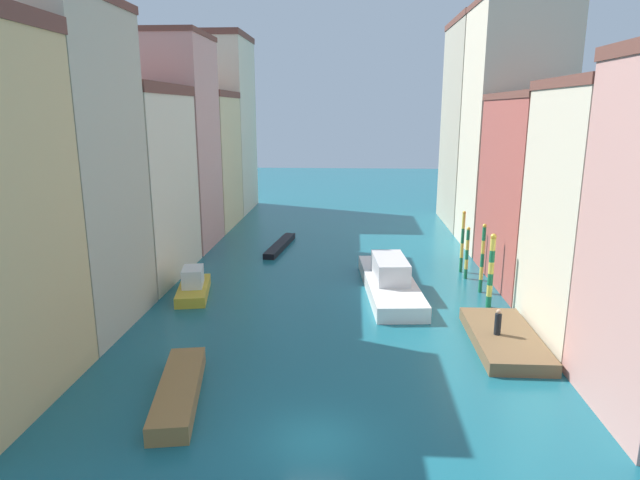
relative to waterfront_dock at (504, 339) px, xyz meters
The scene contains 20 objects.
ground_plane 17.79m from the waterfront_dock, 123.10° to the left, with size 154.00×154.00×0.00m, color #196070.
building_left_1 26.82m from the waterfront_dock, behind, with size 7.79×8.82×18.55m.
building_left_2 28.51m from the waterfront_dock, 155.83° to the left, with size 7.79×10.97×14.39m.
building_left_3 34.23m from the waterfront_dock, 140.01° to the left, with size 7.79×8.17×19.16m.
building_left_4 39.98m from the waterfront_dock, 129.88° to the left, with size 7.79×9.69×14.48m.
building_left_5 48.64m from the waterfront_dock, 122.10° to the left, with size 7.79×10.24×21.47m.
building_right_1 9.02m from the waterfront_dock, 13.04° to the left, with size 7.79×8.62×14.19m.
building_right_2 14.55m from the waterfront_dock, 63.39° to the left, with size 7.79×11.89×13.75m.
building_right_3 25.39m from the waterfront_dock, 75.40° to the left, with size 7.79×8.84×21.78m.
building_right_4 35.22m from the waterfront_dock, 80.02° to the left, with size 7.79×12.18×21.91m.
waterfront_dock is the anchor object (origin of this frame).
person_on_dock 1.15m from the waterfront_dock, 152.18° to the right, with size 0.36×0.36×1.44m.
mooring_pole_0 6.24m from the waterfront_dock, 84.72° to the left, with size 0.38×0.38×4.94m.
mooring_pole_1 9.16m from the waterfront_dock, 85.59° to the left, with size 0.28×0.28×4.94m.
mooring_pole_2 12.17m from the waterfront_dock, 88.61° to the left, with size 0.27×0.27×4.03m.
mooring_pole_3 13.96m from the waterfront_dock, 88.95° to the left, with size 0.27×0.27×4.93m.
vaporetto_white 10.30m from the waterfront_dock, 123.70° to the left, with size 4.25×12.27×2.49m.
gondola_black 25.47m from the waterfront_dock, 126.32° to the left, with size 1.94×8.47×0.51m.
motorboat_0 17.35m from the waterfront_dock, 157.20° to the right, with size 2.92×7.38×0.81m.
motorboat_1 20.57m from the waterfront_dock, 160.12° to the left, with size 2.95×5.71×1.98m.
Camera 1 is at (1.31, -18.60, 12.57)m, focal length 30.48 mm.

